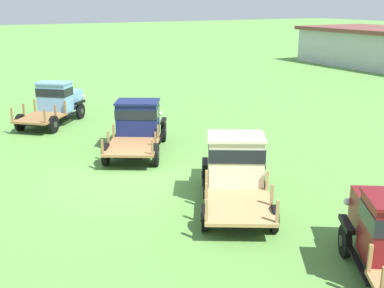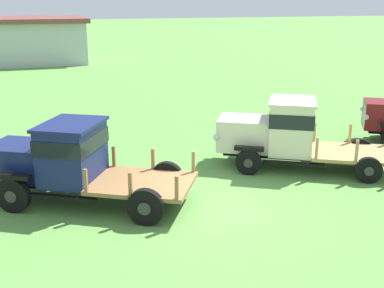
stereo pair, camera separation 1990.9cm
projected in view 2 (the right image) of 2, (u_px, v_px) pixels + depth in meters
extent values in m
plane|color=#5B9342|center=(212.00, 208.00, 12.10)|extent=(240.00, 240.00, 0.00)
cylinder|color=black|center=(13.00, 195.00, 11.78)|extent=(0.86, 0.61, 0.89)
cylinder|color=#2D2D2D|center=(11.00, 197.00, 11.68)|extent=(0.28, 0.18, 0.31)
cylinder|color=black|center=(51.00, 169.00, 13.61)|extent=(0.86, 0.61, 0.89)
cylinder|color=#2D2D2D|center=(53.00, 168.00, 13.71)|extent=(0.28, 0.18, 0.31)
cylinder|color=black|center=(146.00, 207.00, 11.11)|extent=(0.86, 0.61, 0.89)
cylinder|color=#2D2D2D|center=(144.00, 209.00, 11.01)|extent=(0.28, 0.18, 0.31)
cylinder|color=black|center=(167.00, 178.00, 12.94)|extent=(0.86, 0.61, 0.89)
cylinder|color=#2D2D2D|center=(168.00, 176.00, 13.04)|extent=(0.28, 0.18, 0.31)
cube|color=black|center=(90.00, 183.00, 12.35)|extent=(4.75, 3.38, 0.12)
cube|color=#141E51|center=(23.00, 160.00, 12.57)|extent=(2.08, 1.99, 0.87)
sphere|color=silver|center=(11.00, 149.00, 13.41)|extent=(0.20, 0.20, 0.20)
cube|color=black|center=(11.00, 176.00, 11.64)|extent=(0.98, 0.69, 0.12)
cube|color=black|center=(50.00, 152.00, 13.46)|extent=(0.98, 0.69, 0.12)
cube|color=#141E51|center=(73.00, 153.00, 12.21)|extent=(1.93, 2.10, 1.43)
cube|color=black|center=(72.00, 141.00, 12.12)|extent=(1.99, 2.16, 0.40)
cube|color=#141E51|center=(71.00, 124.00, 11.99)|extent=(2.08, 2.23, 0.08)
cube|color=black|center=(62.00, 197.00, 11.52)|extent=(1.56, 0.99, 0.05)
cube|color=black|center=(94.00, 170.00, 13.31)|extent=(1.56, 0.99, 0.05)
cube|color=olive|center=(143.00, 183.00, 12.04)|extent=(3.10, 2.92, 0.10)
cube|color=olive|center=(86.00, 180.00, 11.30)|extent=(0.11, 0.11, 0.56)
cube|color=olive|center=(114.00, 156.00, 13.03)|extent=(0.11, 0.11, 0.56)
cube|color=olive|center=(130.00, 184.00, 11.08)|extent=(0.11, 0.11, 0.56)
cube|color=olive|center=(153.00, 159.00, 12.81)|extent=(0.11, 0.11, 0.56)
cube|color=olive|center=(177.00, 188.00, 10.86)|extent=(0.11, 0.11, 0.56)
cube|color=olive|center=(193.00, 162.00, 12.60)|extent=(0.11, 0.11, 0.56)
cylinder|color=black|center=(249.00, 162.00, 14.34)|extent=(0.75, 0.53, 0.76)
cylinder|color=#2D2D2D|center=(248.00, 163.00, 14.25)|extent=(0.25, 0.16, 0.27)
cylinder|color=black|center=(254.00, 144.00, 16.15)|extent=(0.75, 0.53, 0.76)
cylinder|color=#2D2D2D|center=(254.00, 143.00, 16.24)|extent=(0.25, 0.16, 0.27)
cylinder|color=black|center=(369.00, 170.00, 13.68)|extent=(0.75, 0.53, 0.76)
cylinder|color=#2D2D2D|center=(369.00, 171.00, 13.58)|extent=(0.25, 0.16, 0.27)
cylinder|color=black|center=(360.00, 150.00, 15.48)|extent=(0.75, 0.53, 0.76)
cylinder|color=#2D2D2D|center=(360.00, 149.00, 15.57)|extent=(0.25, 0.16, 0.27)
cube|color=black|center=(304.00, 153.00, 14.91)|extent=(4.76, 3.37, 0.12)
cube|color=beige|center=(244.00, 133.00, 15.11)|extent=(2.06, 1.97, 0.98)
cube|color=silver|center=(220.00, 133.00, 15.27)|extent=(0.58, 0.95, 0.74)
sphere|color=silver|center=(216.00, 137.00, 14.58)|extent=(0.20, 0.20, 0.20)
sphere|color=silver|center=(223.00, 125.00, 15.93)|extent=(0.20, 0.20, 0.20)
cube|color=black|center=(249.00, 149.00, 14.22)|extent=(0.86, 0.61, 0.12)
cube|color=black|center=(254.00, 132.00, 16.02)|extent=(0.86, 0.61, 0.12)
cube|color=beige|center=(291.00, 127.00, 14.75)|extent=(1.94, 2.10, 1.54)
cube|color=black|center=(292.00, 116.00, 14.65)|extent=(2.00, 2.15, 0.43)
cube|color=beige|center=(293.00, 101.00, 14.52)|extent=(2.09, 2.23, 0.08)
cube|color=black|center=(294.00, 163.00, 14.09)|extent=(1.59, 1.01, 0.05)
cube|color=black|center=(294.00, 145.00, 15.85)|extent=(1.59, 1.01, 0.05)
cube|color=tan|center=(352.00, 153.00, 14.60)|extent=(3.09, 2.90, 0.10)
cube|color=tan|center=(317.00, 148.00, 13.85)|extent=(0.11, 0.11, 0.62)
cube|color=tan|center=(314.00, 132.00, 15.56)|extent=(0.11, 0.11, 0.62)
cube|color=tan|center=(357.00, 151.00, 13.63)|extent=(0.11, 0.11, 0.62)
cube|color=tan|center=(350.00, 134.00, 15.35)|extent=(0.11, 0.11, 0.62)
cube|color=silver|center=(364.00, 115.00, 17.59)|extent=(0.59, 0.88, 0.73)
sphere|color=silver|center=(366.00, 117.00, 16.94)|extent=(0.20, 0.20, 0.20)
sphere|color=silver|center=(363.00, 109.00, 18.21)|extent=(0.20, 0.20, 0.20)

